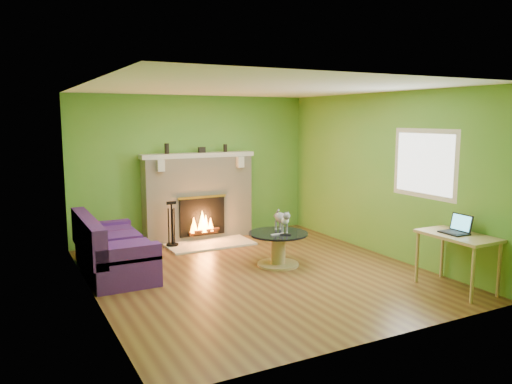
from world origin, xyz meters
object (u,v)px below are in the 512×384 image
at_px(cat, 281,220).
at_px(coffee_table, 278,247).
at_px(desk, 458,241).
at_px(sofa, 110,251).

bearing_deg(cat, coffee_table, -139.32).
relative_size(coffee_table, desk, 0.90).
relative_size(coffee_table, cat, 1.64).
height_order(sofa, coffee_table, sofa).
bearing_deg(sofa, desk, -36.09).
bearing_deg(sofa, coffee_table, -19.04).
height_order(desk, cat, cat).
bearing_deg(coffee_table, desk, -52.80).
bearing_deg(cat, desk, -46.29).
distance_m(sofa, cat, 2.52).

